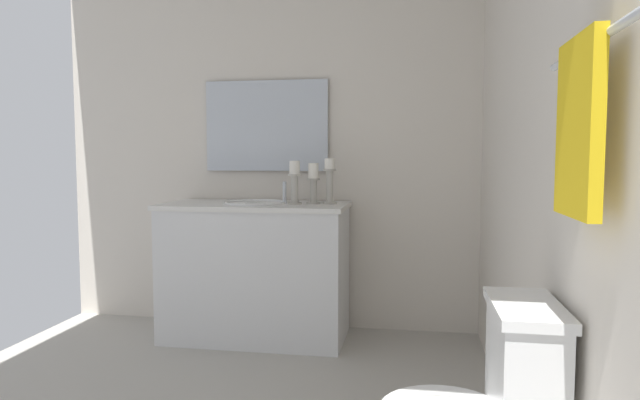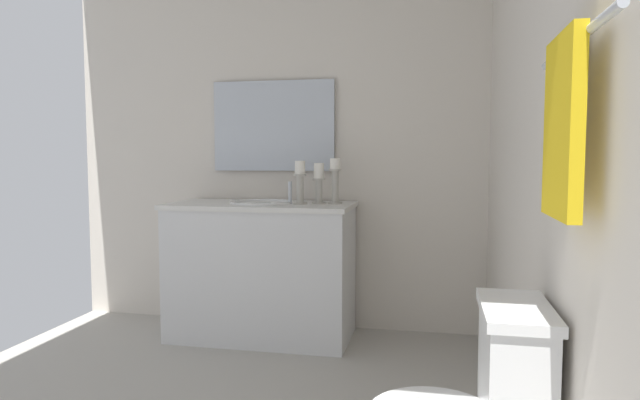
{
  "view_description": "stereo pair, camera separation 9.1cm",
  "coord_description": "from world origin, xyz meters",
  "px_view_note": "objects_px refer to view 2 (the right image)",
  "views": [
    {
      "loc": [
        2.33,
        0.99,
        1.16
      ],
      "look_at": [
        -0.14,
        0.57,
        0.97
      ],
      "focal_mm": 31.06,
      "sensor_mm": 36.0,
      "label": 1
    },
    {
      "loc": [
        2.32,
        1.08,
        1.16
      ],
      "look_at": [
        -0.14,
        0.57,
        0.97
      ],
      "focal_mm": 31.06,
      "sensor_mm": 36.0,
      "label": 2
    }
  ],
  "objects_px": {
    "sink_basin": "(261,209)",
    "towel_near_vanity": "(563,127)",
    "vanity_cabinet": "(262,270)",
    "mirror": "(273,126)",
    "candle_holder_short": "(319,182)",
    "towel_bar": "(574,43)",
    "candle_holder_tall": "(335,180)",
    "candle_holder_mid": "(300,181)"
  },
  "relations": [
    {
      "from": "vanity_cabinet",
      "to": "candle_holder_short",
      "type": "distance_m",
      "value": 0.68
    },
    {
      "from": "sink_basin",
      "to": "candle_holder_mid",
      "type": "height_order",
      "value": "candle_holder_mid"
    },
    {
      "from": "candle_holder_tall",
      "to": "candle_holder_mid",
      "type": "height_order",
      "value": "candle_holder_tall"
    },
    {
      "from": "vanity_cabinet",
      "to": "sink_basin",
      "type": "bearing_deg",
      "value": 90.0
    },
    {
      "from": "candle_holder_short",
      "to": "mirror",
      "type": "bearing_deg",
      "value": -124.16
    },
    {
      "from": "vanity_cabinet",
      "to": "sink_basin",
      "type": "xyz_separation_m",
      "value": [
        0.0,
        0.0,
        0.39
      ]
    },
    {
      "from": "sink_basin",
      "to": "towel_near_vanity",
      "type": "relative_size",
      "value": 0.98
    },
    {
      "from": "towel_near_vanity",
      "to": "candle_holder_short",
      "type": "bearing_deg",
      "value": -154.19
    },
    {
      "from": "sink_basin",
      "to": "towel_bar",
      "type": "height_order",
      "value": "towel_bar"
    },
    {
      "from": "sink_basin",
      "to": "towel_bar",
      "type": "distance_m",
      "value": 2.51
    },
    {
      "from": "vanity_cabinet",
      "to": "towel_bar",
      "type": "distance_m",
      "value": 2.63
    },
    {
      "from": "candle_holder_tall",
      "to": "candle_holder_short",
      "type": "xyz_separation_m",
      "value": [
        0.01,
        -0.1,
        -0.01
      ]
    },
    {
      "from": "towel_bar",
      "to": "towel_near_vanity",
      "type": "bearing_deg",
      "value": -90.0
    },
    {
      "from": "vanity_cabinet",
      "to": "candle_holder_short",
      "type": "xyz_separation_m",
      "value": [
        -0.03,
        0.37,
        0.57
      ]
    },
    {
      "from": "vanity_cabinet",
      "to": "mirror",
      "type": "bearing_deg",
      "value": 179.99
    },
    {
      "from": "towel_bar",
      "to": "candle_holder_tall",
      "type": "bearing_deg",
      "value": -156.23
    },
    {
      "from": "candle_holder_short",
      "to": "towel_near_vanity",
      "type": "xyz_separation_m",
      "value": [
        2.05,
        0.99,
        0.23
      ]
    },
    {
      "from": "mirror",
      "to": "towel_bar",
      "type": "xyz_separation_m",
      "value": [
        2.3,
        1.38,
        0.04
      ]
    },
    {
      "from": "sink_basin",
      "to": "vanity_cabinet",
      "type": "bearing_deg",
      "value": -90.0
    },
    {
      "from": "towel_bar",
      "to": "towel_near_vanity",
      "type": "relative_size",
      "value": 1.6
    },
    {
      "from": "vanity_cabinet",
      "to": "candle_holder_mid",
      "type": "bearing_deg",
      "value": 84.98
    },
    {
      "from": "candle_holder_tall",
      "to": "candle_holder_mid",
      "type": "xyz_separation_m",
      "value": [
        0.07,
        -0.21,
        -0.01
      ]
    },
    {
      "from": "candle_holder_mid",
      "to": "towel_bar",
      "type": "xyz_separation_m",
      "value": [
        2.0,
        1.12,
        0.4
      ]
    },
    {
      "from": "candle_holder_tall",
      "to": "candle_holder_short",
      "type": "distance_m",
      "value": 0.1
    },
    {
      "from": "towel_bar",
      "to": "sink_basin",
      "type": "bearing_deg",
      "value": -145.71
    },
    {
      "from": "mirror",
      "to": "candle_holder_short",
      "type": "xyz_separation_m",
      "value": [
        0.25,
        0.37,
        -0.37
      ]
    },
    {
      "from": "candle_holder_tall",
      "to": "towel_bar",
      "type": "xyz_separation_m",
      "value": [
        2.06,
        0.91,
        0.4
      ]
    },
    {
      "from": "vanity_cabinet",
      "to": "towel_bar",
      "type": "xyz_separation_m",
      "value": [
        2.02,
        1.38,
        0.98
      ]
    },
    {
      "from": "vanity_cabinet",
      "to": "candle_holder_tall",
      "type": "relative_size",
      "value": 4.13
    },
    {
      "from": "vanity_cabinet",
      "to": "candle_holder_tall",
      "type": "distance_m",
      "value": 0.75
    },
    {
      "from": "vanity_cabinet",
      "to": "towel_near_vanity",
      "type": "xyz_separation_m",
      "value": [
        2.02,
        1.36,
        0.79
      ]
    },
    {
      "from": "sink_basin",
      "to": "towel_near_vanity",
      "type": "distance_m",
      "value": 2.47
    },
    {
      "from": "mirror",
      "to": "candle_holder_short",
      "type": "relative_size",
      "value": 3.3
    },
    {
      "from": "mirror",
      "to": "towel_bar",
      "type": "distance_m",
      "value": 2.68
    },
    {
      "from": "vanity_cabinet",
      "to": "mirror",
      "type": "height_order",
      "value": "mirror"
    },
    {
      "from": "vanity_cabinet",
      "to": "mirror",
      "type": "relative_size",
      "value": 1.4
    },
    {
      "from": "candle_holder_short",
      "to": "candle_holder_mid",
      "type": "bearing_deg",
      "value": -64.34
    },
    {
      "from": "towel_bar",
      "to": "candle_holder_short",
      "type": "bearing_deg",
      "value": -153.79
    },
    {
      "from": "mirror",
      "to": "candle_holder_mid",
      "type": "distance_m",
      "value": 0.54
    },
    {
      "from": "candle_holder_short",
      "to": "towel_bar",
      "type": "bearing_deg",
      "value": 26.21
    },
    {
      "from": "candle_holder_mid",
      "to": "towel_near_vanity",
      "type": "height_order",
      "value": "towel_near_vanity"
    },
    {
      "from": "mirror",
      "to": "candle_holder_mid",
      "type": "xyz_separation_m",
      "value": [
        0.3,
        0.26,
        -0.36
      ]
    }
  ]
}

